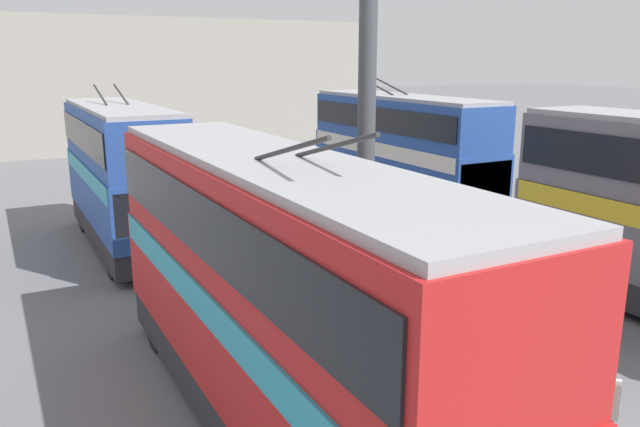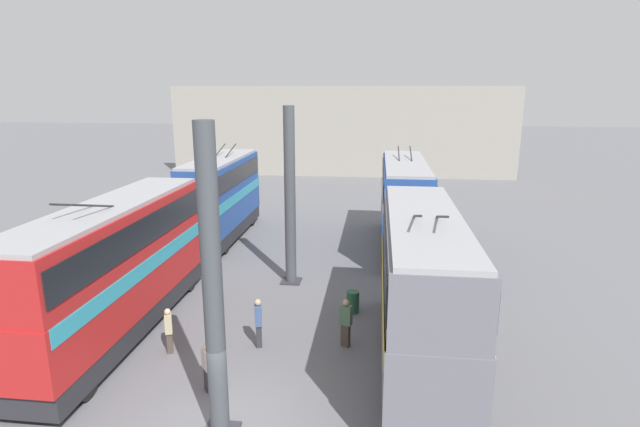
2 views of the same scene
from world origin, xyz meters
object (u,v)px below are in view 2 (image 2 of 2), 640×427
at_px(person_aisle_foreground, 208,366).
at_px(person_by_left_row, 346,321).
at_px(bus_right_far, 221,193).
at_px(person_aisle_midway, 258,321).
at_px(bus_left_far, 404,200).
at_px(oil_drum, 353,302).
at_px(person_by_right_row, 169,329).
at_px(bus_left_near, 422,282).
at_px(bus_right_near, 114,262).

height_order(person_aisle_foreground, person_by_left_row, person_by_left_row).
xyz_separation_m(bus_right_far, person_aisle_midway, (-13.12, -5.42, -1.86)).
bearing_deg(bus_right_far, person_by_left_row, -146.28).
bearing_deg(bus_left_far, oil_drum, 165.05).
bearing_deg(person_aisle_foreground, person_by_right_row, -82.48).
distance_m(bus_left_near, person_aisle_midway, 5.91).
xyz_separation_m(bus_left_near, person_aisle_foreground, (-2.43, 6.46, -2.06)).
bearing_deg(oil_drum, person_aisle_midway, 135.46).
height_order(bus_right_far, person_aisle_foreground, bus_right_far).
bearing_deg(bus_left_near, person_by_left_row, 72.52).
distance_m(bus_left_far, person_aisle_midway, 13.57).
relative_size(person_by_right_row, oil_drum, 1.81).
height_order(person_aisle_foreground, oil_drum, person_aisle_foreground).
height_order(bus_left_far, person_by_left_row, bus_left_far).
bearing_deg(bus_left_near, bus_left_far, 0.00).
xyz_separation_m(bus_left_near, bus_right_near, (0.77, 11.00, -0.06)).
bearing_deg(bus_left_far, bus_right_far, 85.37).
distance_m(bus_right_far, oil_drum, 13.32).
distance_m(bus_left_near, person_by_right_row, 8.81).
bearing_deg(bus_left_far, person_by_right_row, 146.58).
height_order(bus_right_far, person_by_left_row, bus_right_far).
distance_m(person_aisle_foreground, oil_drum, 7.29).
height_order(person_by_left_row, oil_drum, person_by_left_row).
xyz_separation_m(bus_left_far, person_aisle_midway, (-12.23, 5.58, -1.90)).
height_order(bus_left_far, person_aisle_midway, bus_left_far).
bearing_deg(person_by_left_row, person_aisle_foreground, -30.49).
xyz_separation_m(person_by_left_row, oil_drum, (2.83, -0.10, -0.50)).
bearing_deg(person_aisle_midway, person_by_left_row, -8.45).
xyz_separation_m(person_by_right_row, oil_drum, (3.99, -6.17, -0.41)).
bearing_deg(bus_left_far, bus_right_near, 137.13).
height_order(bus_right_far, oil_drum, bus_right_far).
distance_m(person_aisle_midway, oil_drum, 4.55).
relative_size(bus_right_far, person_by_right_row, 5.55).
bearing_deg(bus_right_far, bus_left_far, -94.63).
relative_size(bus_left_far, bus_right_near, 0.90).
bearing_deg(bus_right_far, person_aisle_foreground, -164.12).
distance_m(person_by_left_row, person_by_right_row, 6.18).
distance_m(bus_left_near, bus_right_far, 17.43).
bearing_deg(bus_left_near, person_aisle_foreground, 110.62).
bearing_deg(bus_right_near, oil_drum, -71.69).
bearing_deg(person_aisle_midway, person_aisle_foreground, -123.13).
bearing_deg(person_by_right_row, bus_left_far, -146.25).
xyz_separation_m(person_aisle_midway, person_by_left_row, (0.39, -3.07, -0.01)).
bearing_deg(person_aisle_foreground, bus_left_far, -151.32).
relative_size(bus_left_far, bus_right_far, 1.12).
height_order(bus_left_near, person_aisle_foreground, bus_left_near).
bearing_deg(oil_drum, bus_right_near, 108.31).
bearing_deg(person_aisle_foreground, bus_right_near, -73.35).
xyz_separation_m(person_aisle_midway, person_aisle_foreground, (-2.83, 0.89, -0.13)).
height_order(person_by_left_row, person_by_right_row, person_by_left_row).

